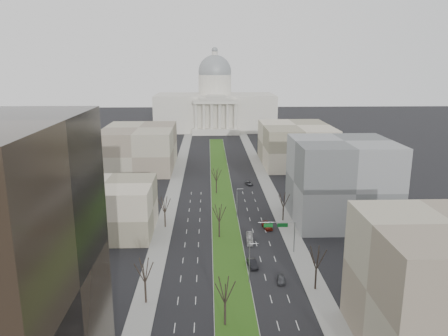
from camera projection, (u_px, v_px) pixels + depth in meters
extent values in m
plane|color=black|center=(222.00, 193.00, 155.96)|extent=(600.00, 600.00, 0.00)
cube|color=#999993|center=(222.00, 194.00, 154.97)|extent=(8.00, 222.00, 0.15)
cube|color=#224A13|center=(222.00, 194.00, 154.95)|extent=(7.70, 221.70, 0.06)
cube|color=gray|center=(167.00, 218.00, 131.06)|extent=(5.00, 330.00, 0.15)
cube|color=gray|center=(282.00, 217.00, 132.30)|extent=(5.00, 330.00, 0.15)
cube|color=beige|center=(215.00, 112.00, 298.63)|extent=(80.00, 40.00, 24.00)
cube|color=beige|center=(216.00, 132.00, 278.70)|extent=(30.00, 6.00, 4.00)
cube|color=beige|center=(216.00, 102.00, 274.16)|extent=(28.00, 5.00, 2.50)
cube|color=beige|center=(216.00, 99.00, 273.68)|extent=(20.00, 5.00, 1.80)
cube|color=beige|center=(216.00, 96.00, 273.30)|extent=(12.00, 5.00, 1.60)
cylinder|color=beige|center=(215.00, 85.00, 294.32)|extent=(22.00, 22.00, 14.00)
sphere|color=gray|center=(215.00, 72.00, 292.17)|extent=(22.00, 22.00, 22.00)
cylinder|color=beige|center=(215.00, 55.00, 289.53)|extent=(4.00, 4.00, 4.00)
sphere|color=gray|center=(215.00, 50.00, 288.82)|extent=(4.00, 4.00, 4.00)
cylinder|color=beige|center=(196.00, 116.00, 275.87)|extent=(2.00, 2.00, 16.00)
cylinder|color=beige|center=(204.00, 116.00, 276.05)|extent=(2.00, 2.00, 16.00)
cylinder|color=beige|center=(212.00, 116.00, 276.22)|extent=(2.00, 2.00, 16.00)
cylinder|color=beige|center=(220.00, 116.00, 276.40)|extent=(2.00, 2.00, 16.00)
cylinder|color=beige|center=(227.00, 116.00, 276.58)|extent=(2.00, 2.00, 16.00)
cylinder|color=beige|center=(235.00, 116.00, 276.75)|extent=(2.00, 2.00, 16.00)
cube|color=gray|center=(105.00, 208.00, 119.16)|extent=(26.00, 22.00, 14.00)
cube|color=gray|center=(447.00, 289.00, 69.10)|extent=(26.00, 24.00, 22.00)
cube|color=slate|center=(341.00, 181.00, 127.11)|extent=(28.00, 26.00, 24.00)
cube|color=gray|center=(139.00, 148.00, 191.38)|extent=(30.00, 40.00, 18.00)
cube|color=gray|center=(296.00, 145.00, 198.70)|extent=(30.00, 40.00, 18.00)
cylinder|color=black|center=(146.00, 293.00, 84.97)|extent=(0.40, 0.40, 4.32)
cylinder|color=black|center=(165.00, 220.00, 123.79)|extent=(0.40, 0.40, 4.22)
cylinder|color=black|center=(316.00, 280.00, 90.05)|extent=(0.40, 0.40, 4.42)
cylinder|color=black|center=(283.00, 214.00, 128.91)|extent=(0.40, 0.40, 4.03)
cylinder|color=black|center=(225.00, 315.00, 77.74)|extent=(0.40, 0.40, 4.32)
cylinder|color=black|center=(219.00, 230.00, 116.56)|extent=(0.40, 0.40, 4.32)
cylinder|color=black|center=(216.00, 188.00, 155.37)|extent=(0.40, 0.40, 4.32)
cylinder|color=gray|center=(249.00, 264.00, 91.94)|extent=(0.20, 0.20, 9.00)
cylinder|color=gray|center=(254.00, 244.00, 90.87)|extent=(1.80, 0.12, 0.12)
cylinder|color=gray|center=(237.00, 204.00, 130.75)|extent=(0.20, 0.20, 9.00)
cylinder|color=gray|center=(240.00, 189.00, 129.68)|extent=(1.80, 0.12, 0.12)
cylinder|color=gray|center=(294.00, 237.00, 107.05)|extent=(0.24, 0.24, 8.00)
cylinder|color=gray|center=(277.00, 222.00, 105.94)|extent=(9.00, 0.18, 0.18)
cube|color=#0C591E|center=(283.00, 225.00, 106.26)|extent=(2.60, 0.08, 1.00)
cube|color=#0C591E|center=(268.00, 225.00, 106.14)|extent=(2.20, 0.08, 1.00)
imported|color=#424348|center=(281.00, 279.00, 93.37)|extent=(1.98, 4.10, 1.35)
imported|color=black|center=(252.00, 263.00, 100.37)|extent=(2.35, 5.16, 1.64)
imported|color=maroon|center=(267.00, 226.00, 123.27)|extent=(2.94, 5.40, 1.48)
imported|color=#414247|center=(249.00, 183.00, 166.68)|extent=(2.84, 4.90, 1.28)
imported|color=#BBBBBB|center=(250.00, 239.00, 114.03)|extent=(2.00, 6.83, 1.88)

